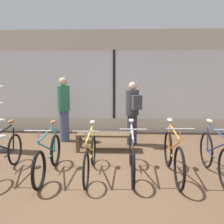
{
  "coord_description": "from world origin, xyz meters",
  "views": [
    {
      "loc": [
        0.24,
        -4.6,
        2.03
      ],
      "look_at": [
        0.0,
        1.56,
        0.95
      ],
      "focal_mm": 40.0,
      "sensor_mm": 36.0,
      "label": 1
    }
  ],
  "objects_px": {
    "bicycle_right": "(173,156)",
    "customer_by_window": "(64,108)",
    "bicycle_far_right": "(215,156)",
    "customer_near_rack": "(133,112)",
    "bicycle_center_left": "(90,156)",
    "display_bench": "(105,136)",
    "bicycle_left": "(48,157)",
    "bicycle_center_right": "(132,155)",
    "bicycle_far_left": "(4,155)"
  },
  "relations": [
    {
      "from": "customer_near_rack",
      "to": "bicycle_far_right",
      "type": "bearing_deg",
      "value": -53.4
    },
    {
      "from": "bicycle_center_right",
      "to": "display_bench",
      "type": "relative_size",
      "value": 1.25
    },
    {
      "from": "bicycle_center_left",
      "to": "bicycle_far_right",
      "type": "height_order",
      "value": "bicycle_far_right"
    },
    {
      "from": "bicycle_far_right",
      "to": "customer_near_rack",
      "type": "height_order",
      "value": "customer_near_rack"
    },
    {
      "from": "bicycle_left",
      "to": "customer_near_rack",
      "type": "xyz_separation_m",
      "value": [
        1.68,
        2.03,
        0.54
      ]
    },
    {
      "from": "bicycle_center_left",
      "to": "bicycle_far_right",
      "type": "xyz_separation_m",
      "value": [
        2.35,
        -0.01,
        0.03
      ]
    },
    {
      "from": "bicycle_left",
      "to": "display_bench",
      "type": "distance_m",
      "value": 1.83
    },
    {
      "from": "bicycle_far_right",
      "to": "customer_near_rack",
      "type": "distance_m",
      "value": 2.51
    },
    {
      "from": "bicycle_center_left",
      "to": "customer_near_rack",
      "type": "relative_size",
      "value": 1.02
    },
    {
      "from": "display_bench",
      "to": "customer_near_rack",
      "type": "bearing_deg",
      "value": 35.02
    },
    {
      "from": "bicycle_right",
      "to": "customer_near_rack",
      "type": "height_order",
      "value": "customer_near_rack"
    },
    {
      "from": "bicycle_far_left",
      "to": "bicycle_center_left",
      "type": "relative_size",
      "value": 0.99
    },
    {
      "from": "bicycle_center_right",
      "to": "customer_by_window",
      "type": "bearing_deg",
      "value": 129.36
    },
    {
      "from": "bicycle_center_right",
      "to": "bicycle_right",
      "type": "distance_m",
      "value": 0.77
    },
    {
      "from": "bicycle_left",
      "to": "bicycle_far_right",
      "type": "xyz_separation_m",
      "value": [
        3.14,
        0.05,
        0.04
      ]
    },
    {
      "from": "bicycle_center_right",
      "to": "customer_near_rack",
      "type": "distance_m",
      "value": 1.98
    },
    {
      "from": "bicycle_center_right",
      "to": "bicycle_right",
      "type": "xyz_separation_m",
      "value": [
        0.77,
        -0.05,
        0.02
      ]
    },
    {
      "from": "bicycle_center_left",
      "to": "bicycle_center_right",
      "type": "height_order",
      "value": "bicycle_center_right"
    },
    {
      "from": "bicycle_center_left",
      "to": "bicycle_left",
      "type": "bearing_deg",
      "value": -175.48
    },
    {
      "from": "bicycle_far_right",
      "to": "bicycle_far_left",
      "type": "bearing_deg",
      "value": -179.72
    },
    {
      "from": "bicycle_right",
      "to": "bicycle_center_left",
      "type": "bearing_deg",
      "value": -179.68
    },
    {
      "from": "bicycle_far_left",
      "to": "bicycle_far_right",
      "type": "distance_m",
      "value": 4.02
    },
    {
      "from": "display_bench",
      "to": "bicycle_far_left",
      "type": "bearing_deg",
      "value": -140.91
    },
    {
      "from": "bicycle_far_right",
      "to": "customer_near_rack",
      "type": "relative_size",
      "value": 1.06
    },
    {
      "from": "bicycle_far_left",
      "to": "bicycle_far_right",
      "type": "xyz_separation_m",
      "value": [
        4.02,
        0.02,
        0.03
      ]
    },
    {
      "from": "bicycle_right",
      "to": "bicycle_center_right",
      "type": "bearing_deg",
      "value": 176.32
    },
    {
      "from": "bicycle_center_left",
      "to": "bicycle_center_right",
      "type": "relative_size",
      "value": 0.98
    },
    {
      "from": "bicycle_far_left",
      "to": "bicycle_right",
      "type": "bearing_deg",
      "value": 0.69
    },
    {
      "from": "bicycle_center_right",
      "to": "customer_near_rack",
      "type": "xyz_separation_m",
      "value": [
        0.09,
        1.91,
        0.52
      ]
    },
    {
      "from": "bicycle_center_right",
      "to": "bicycle_far_right",
      "type": "relative_size",
      "value": 0.99
    },
    {
      "from": "bicycle_far_left",
      "to": "bicycle_right",
      "type": "xyz_separation_m",
      "value": [
        3.23,
        0.04,
        0.03
      ]
    },
    {
      "from": "customer_by_window",
      "to": "display_bench",
      "type": "bearing_deg",
      "value": -33.21
    },
    {
      "from": "bicycle_far_left",
      "to": "display_bench",
      "type": "xyz_separation_m",
      "value": [
        1.85,
        1.51,
        -0.02
      ]
    },
    {
      "from": "customer_by_window",
      "to": "bicycle_far_right",
      "type": "bearing_deg",
      "value": -34.07
    },
    {
      "from": "bicycle_far_right",
      "to": "bicycle_right",
      "type": "bearing_deg",
      "value": 178.6
    },
    {
      "from": "bicycle_far_right",
      "to": "display_bench",
      "type": "relative_size",
      "value": 1.27
    },
    {
      "from": "bicycle_far_left",
      "to": "customer_near_rack",
      "type": "relative_size",
      "value": 1.01
    },
    {
      "from": "bicycle_right",
      "to": "customer_by_window",
      "type": "relative_size",
      "value": 1.0
    },
    {
      "from": "bicycle_far_left",
      "to": "bicycle_left",
      "type": "height_order",
      "value": "bicycle_left"
    },
    {
      "from": "bicycle_center_left",
      "to": "display_bench",
      "type": "distance_m",
      "value": 1.49
    },
    {
      "from": "bicycle_center_left",
      "to": "bicycle_center_right",
      "type": "distance_m",
      "value": 0.8
    },
    {
      "from": "bicycle_left",
      "to": "display_bench",
      "type": "xyz_separation_m",
      "value": [
        0.98,
        1.54,
        -0.01
      ]
    },
    {
      "from": "bicycle_far_left",
      "to": "bicycle_center_right",
      "type": "xyz_separation_m",
      "value": [
        2.46,
        0.09,
        0.01
      ]
    },
    {
      "from": "bicycle_far_right",
      "to": "bicycle_center_right",
      "type": "bearing_deg",
      "value": 177.46
    },
    {
      "from": "bicycle_center_left",
      "to": "bicycle_far_right",
      "type": "distance_m",
      "value": 2.35
    },
    {
      "from": "customer_by_window",
      "to": "customer_near_rack",
      "type": "bearing_deg",
      "value": -8.99
    },
    {
      "from": "bicycle_right",
      "to": "display_bench",
      "type": "relative_size",
      "value": 1.27
    },
    {
      "from": "bicycle_far_left",
      "to": "bicycle_right",
      "type": "distance_m",
      "value": 3.23
    },
    {
      "from": "display_bench",
      "to": "customer_near_rack",
      "type": "distance_m",
      "value": 1.01
    },
    {
      "from": "bicycle_center_right",
      "to": "customer_near_rack",
      "type": "relative_size",
      "value": 1.04
    }
  ]
}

